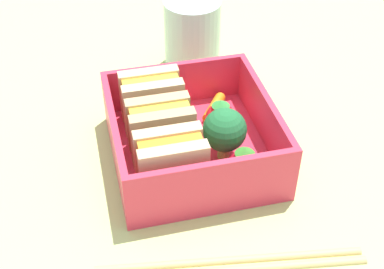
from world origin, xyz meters
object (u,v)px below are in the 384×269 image
strawberry_left (220,117)px  carrot_stick_far_left (214,108)px  drinking_glass (192,34)px  broccoli_floret (225,131)px  chopstick_pair (234,262)px  sandwich_left (171,163)px  sandwich_center (152,101)px  sandwich_center_left (161,130)px  strawberry_far_left (244,165)px

strawberry_left → carrot_stick_far_left: 3.06cm
strawberry_left → drinking_glass: bearing=-2.6°
broccoli_floret → chopstick_pair: bearing=168.4°
strawberry_left → broccoli_floret: bearing=168.9°
chopstick_pair → sandwich_left: bearing=20.3°
broccoli_floret → drinking_glass: 17.86cm
strawberry_left → drinking_glass: (13.96, -0.62, 1.24)cm
broccoli_floret → drinking_glass: size_ratio=0.64×
sandwich_center → chopstick_pair: bearing=-169.9°
carrot_stick_far_left → chopstick_pair: (-17.69, 3.22, -1.38)cm
chopstick_pair → drinking_glass: bearing=-7.2°
sandwich_center → carrot_stick_far_left: 6.69cm
strawberry_left → sandwich_left: bearing=136.0°
drinking_glass → sandwich_center_left: bearing=156.8°
sandwich_center → strawberry_left: sandwich_center is taller
sandwich_center_left → sandwich_center: same height
drinking_glass → strawberry_far_left: bearing=178.6°
strawberry_left → chopstick_pair: bearing=168.5°
strawberry_far_left → carrot_stick_far_left: bearing=-0.5°
sandwich_left → strawberry_far_left: size_ratio=1.64×
broccoli_floret → strawberry_far_left: bearing=-164.3°
sandwich_left → chopstick_pair: (-8.45, -3.13, -3.50)cm
sandwich_left → drinking_glass: drinking_glass is taller
carrot_stick_far_left → strawberry_left: bearing=175.9°
sandwich_center → strawberry_far_left: (-9.66, -6.27, -1.07)cm
sandwich_center_left → strawberry_far_left: bearing=-129.4°
chopstick_pair → drinking_glass: size_ratio=2.61×
strawberry_left → carrot_stick_far_left: strawberry_left is taller
strawberry_far_left → carrot_stick_far_left: size_ratio=0.87×
sandwich_left → sandwich_center_left: size_ratio=1.00×
sandwich_center_left → carrot_stick_far_left: (4.71, -6.35, -2.11)cm
carrot_stick_far_left → drinking_glass: 11.33cm
sandwich_center → strawberry_far_left: sandwich_center is taller
broccoli_floret → strawberry_left: 4.20cm
strawberry_far_left → drinking_glass: drinking_glass is taller
strawberry_left → sandwich_center: bearing=66.4°
strawberry_far_left → broccoli_floret: size_ratio=0.68×
sandwich_center_left → drinking_glass: drinking_glass is taller
chopstick_pair → strawberry_far_left: bearing=-21.8°
sandwich_center → chopstick_pair: (-17.50, -3.13, -3.50)cm
sandwich_left → sandwich_center_left: bearing=0.0°
chopstick_pair → sandwich_center_left: bearing=13.6°
sandwich_center → strawberry_left: (-2.68, -6.14, -1.08)cm
sandwich_center → strawberry_far_left: 11.57cm
sandwich_center_left → drinking_glass: size_ratio=0.72×
sandwich_center_left → strawberry_far_left: sandwich_center_left is taller
sandwich_center_left → carrot_stick_far_left: bearing=-53.4°
sandwich_left → carrot_stick_far_left: (9.23, -6.35, -2.11)cm
sandwich_center → sandwich_center_left: bearing=180.0°
strawberry_far_left → sandwich_center_left: bearing=50.6°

